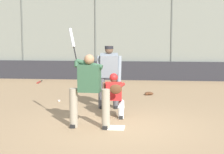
% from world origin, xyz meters
% --- Properties ---
extents(ground_plane, '(160.00, 160.00, 0.00)m').
position_xyz_m(ground_plane, '(0.00, 0.00, 0.00)').
color(ground_plane, '#9E7F5B').
extents(home_plate_marker, '(0.43, 0.43, 0.01)m').
position_xyz_m(home_plate_marker, '(0.00, 0.00, 0.01)').
color(home_plate_marker, white).
rests_on(home_plate_marker, ground_plane).
extents(backstop_fence, '(17.30, 0.08, 4.01)m').
position_xyz_m(backstop_fence, '(0.00, -8.73, 2.09)').
color(backstop_fence, '#515651').
rests_on(backstop_fence, ground_plane).
extents(padding_wall, '(16.87, 0.18, 0.85)m').
position_xyz_m(padding_wall, '(0.00, -8.63, 0.42)').
color(padding_wall, '#28282D').
rests_on(padding_wall, ground_plane).
extents(bleachers_beyond, '(12.05, 2.50, 1.48)m').
position_xyz_m(bleachers_beyond, '(-0.49, -11.23, 0.48)').
color(bleachers_beyond, slate).
rests_on(bleachers_beyond, ground_plane).
extents(batter_at_plate, '(1.04, 0.69, 2.27)m').
position_xyz_m(batter_at_plate, '(0.59, 0.04, 0.92)').
color(batter_at_plate, gray).
rests_on(batter_at_plate, ground_plane).
extents(catcher_behind_plate, '(0.60, 0.71, 1.13)m').
position_xyz_m(catcher_behind_plate, '(0.14, -1.10, 0.58)').
color(catcher_behind_plate, silver).
rests_on(catcher_behind_plate, ground_plane).
extents(umpire_home, '(0.73, 0.50, 1.80)m').
position_xyz_m(umpire_home, '(0.38, -2.16, 0.97)').
color(umpire_home, '#4C4C51').
rests_on(umpire_home, ground_plane).
extents(spare_bat_by_padding, '(0.08, 0.82, 0.07)m').
position_xyz_m(spare_bat_by_padding, '(3.96, -7.25, 0.03)').
color(spare_bat_by_padding, black).
rests_on(spare_bat_by_padding, ground_plane).
extents(fielding_glove_on_dirt, '(0.30, 0.23, 0.11)m').
position_xyz_m(fielding_glove_on_dirt, '(-0.75, -4.58, 0.05)').
color(fielding_glove_on_dirt, '#56331E').
rests_on(fielding_glove_on_dirt, ground_plane).
extents(baseball_loose, '(0.07, 0.07, 0.07)m').
position_xyz_m(baseball_loose, '(2.04, -2.97, 0.04)').
color(baseball_loose, white).
rests_on(baseball_loose, ground_plane).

